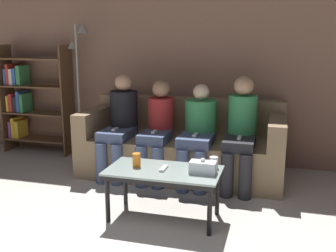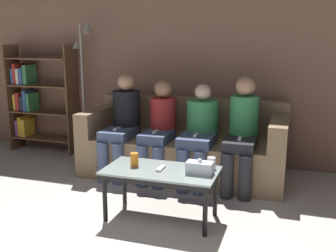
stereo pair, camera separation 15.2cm
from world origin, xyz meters
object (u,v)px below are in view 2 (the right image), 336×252
object	(u,v)px
cup_near_left	(134,160)
couch	(185,147)
tissue_box	(200,168)
seated_person_mid_right	(200,130)
seated_person_left_end	(123,122)
game_remote	(161,168)
coffee_table	(161,175)
cup_near_right	(211,163)
bookshelf	(35,98)
seated_person_right_end	(242,130)
standing_lamp	(84,77)
seated_person_mid_left	(160,127)

from	to	relation	value
cup_near_left	couch	bearing A→B (deg)	83.81
tissue_box	seated_person_mid_right	xyz separation A→B (m)	(-0.24, 0.98, 0.08)
tissue_box	seated_person_left_end	world-z (taller)	seated_person_left_end
cup_near_left	game_remote	distance (m)	0.26
coffee_table	seated_person_left_end	bearing A→B (deg)	129.09
cup_near_right	seated_person_mid_right	bearing A→B (deg)	110.13
game_remote	bookshelf	distance (m)	2.86
couch	tissue_box	world-z (taller)	couch
coffee_table	tissue_box	xyz separation A→B (m)	(0.34, 0.00, 0.10)
couch	seated_person_right_end	world-z (taller)	seated_person_right_end
coffee_table	tissue_box	distance (m)	0.36
cup_near_left	game_remote	xyz separation A→B (m)	(0.25, -0.02, -0.05)
cup_near_left	seated_person_left_end	xyz separation A→B (m)	(-0.55, 0.97, 0.11)
couch	cup_near_left	size ratio (longest dim) A/B	19.17
couch	cup_near_right	distance (m)	1.20
seated_person_left_end	seated_person_mid_right	size ratio (longest dim) A/B	1.08
tissue_box	standing_lamp	world-z (taller)	standing_lamp
coffee_table	tissue_box	bearing A→B (deg)	0.73
couch	game_remote	world-z (taller)	couch
cup_near_right	standing_lamp	distance (m)	2.37
coffee_table	seated_person_mid_right	bearing A→B (deg)	83.99
tissue_box	standing_lamp	xyz separation A→B (m)	(-1.86, 1.40, 0.57)
cup_near_left	cup_near_right	size ratio (longest dim) A/B	1.18
cup_near_left	game_remote	bearing A→B (deg)	-4.15
standing_lamp	game_remote	bearing A→B (deg)	-42.70
couch	seated_person_right_end	size ratio (longest dim) A/B	1.95
coffee_table	game_remote	distance (m)	0.06
cup_near_right	bookshelf	bearing A→B (deg)	153.59
couch	seated_person_mid_left	bearing A→B (deg)	-134.12
coffee_table	seated_person_right_end	world-z (taller)	seated_person_right_end
cup_near_right	tissue_box	size ratio (longest dim) A/B	0.46
coffee_table	cup_near_right	world-z (taller)	cup_near_right
game_remote	bookshelf	size ratio (longest dim) A/B	0.10
coffee_table	seated_person_mid_right	size ratio (longest dim) A/B	0.92
seated_person_left_end	tissue_box	bearing A→B (deg)	-40.74
cup_near_left	bookshelf	size ratio (longest dim) A/B	0.08
seated_person_right_end	seated_person_mid_right	bearing A→B (deg)	179.82
seated_person_left_end	bookshelf	bearing A→B (deg)	160.75
coffee_table	bookshelf	xyz separation A→B (m)	(-2.39, 1.54, 0.33)
standing_lamp	seated_person_left_end	distance (m)	0.94
bookshelf	seated_person_left_end	world-z (taller)	bookshelf
game_remote	standing_lamp	bearing A→B (deg)	137.30
tissue_box	seated_person_left_end	size ratio (longest dim) A/B	0.19
bookshelf	seated_person_mid_right	bearing A→B (deg)	-12.63
bookshelf	seated_person_mid_left	bearing A→B (deg)	-15.49
game_remote	standing_lamp	xyz separation A→B (m)	(-1.52, 1.40, 0.61)
cup_near_left	seated_person_mid_left	distance (m)	0.97
cup_near_left	tissue_box	bearing A→B (deg)	-1.36
standing_lamp	seated_person_mid_right	world-z (taller)	standing_lamp
tissue_box	seated_person_mid_right	bearing A→B (deg)	103.59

